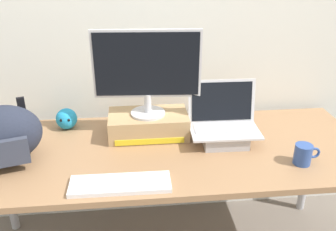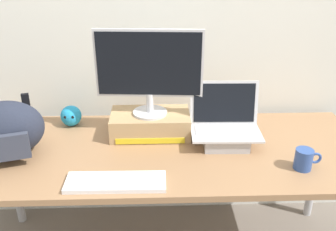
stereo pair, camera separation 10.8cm
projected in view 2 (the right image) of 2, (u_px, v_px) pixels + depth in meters
The scene contains 9 objects.
back_wall at pixel (165, 12), 2.03m from camera, with size 7.00×0.10×2.60m, color silver.
desk at pixel (168, 159), 1.86m from camera, with size 2.00×0.78×0.72m.
toner_box_yellow at pixel (150, 124), 1.95m from camera, with size 0.41×0.24×0.12m.
desktop_monitor at pixel (149, 69), 1.82m from camera, with size 0.54×0.18×0.44m.
open_laptop at pixel (225, 132), 1.86m from camera, with size 0.35×0.24×0.30m.
external_keyboard at pixel (116, 182), 1.56m from camera, with size 0.43×0.14×0.02m.
messenger_backpack at pixel (6, 129), 1.73m from camera, with size 0.40×0.34×0.27m.
coffee_mug at pixel (304, 159), 1.65m from camera, with size 0.12×0.08×0.10m.
plush_toy at pixel (71, 116), 2.04m from camera, with size 0.11×0.11×0.11m.
Camera 2 is at (-0.05, -1.59, 1.66)m, focal length 39.47 mm.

